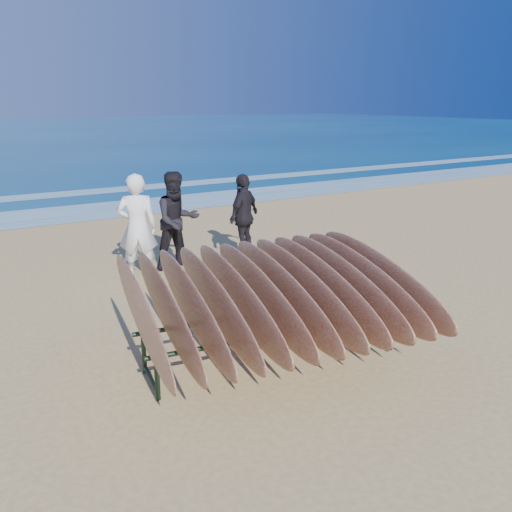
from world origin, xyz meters
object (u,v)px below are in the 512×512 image
Objects in this scene: surfboard_rack at (272,293)px; person_dark_a at (177,221)px; person_white at (137,227)px; person_dark_b at (244,216)px.

person_dark_a is (0.61, 4.15, 0.03)m from surfboard_rack.
surfboard_rack is 1.95× the size of person_dark_a.
surfboard_rack is 1.89× the size of person_white.
person_dark_a is 1.45m from person_dark_b.
surfboard_rack is at bearing -99.48° from person_dark_a.
person_white is 0.88m from person_dark_a.
surfboard_rack is at bearing 33.56° from person_dark_b.
person_white is 1.11× the size of person_dark_b.
person_white reaches higher than person_dark_b.
person_dark_a is at bearing 89.82° from surfboard_rack.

